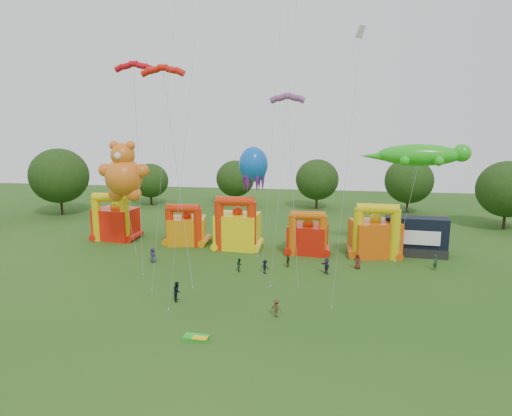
# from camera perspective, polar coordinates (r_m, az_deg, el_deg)

# --- Properties ---
(ground) EXTENTS (160.00, 160.00, 0.00)m
(ground) POSITION_cam_1_polar(r_m,az_deg,el_deg) (37.36, -7.06, -16.46)
(ground) COLOR #214914
(ground) RESTS_ON ground
(tree_ring) EXTENTS (124.70, 126.82, 12.07)m
(tree_ring) POSITION_cam_1_polar(r_m,az_deg,el_deg) (35.81, -8.89, -6.89)
(tree_ring) COLOR #352314
(tree_ring) RESTS_ON ground
(bouncy_castle_0) EXTENTS (6.16, 5.27, 7.00)m
(bouncy_castle_0) POSITION_cam_1_polar(r_m,az_deg,el_deg) (69.03, -17.20, -1.60)
(bouncy_castle_0) COLOR red
(bouncy_castle_0) RESTS_ON ground
(bouncy_castle_1) EXTENTS (5.72, 4.89, 5.88)m
(bouncy_castle_1) POSITION_cam_1_polar(r_m,az_deg,el_deg) (64.22, -8.70, -2.53)
(bouncy_castle_1) COLOR orange
(bouncy_castle_1) RESTS_ON ground
(bouncy_castle_2) EXTENTS (5.91, 4.89, 7.34)m
(bouncy_castle_2) POSITION_cam_1_polar(r_m,az_deg,el_deg) (61.31, -2.36, -2.54)
(bouncy_castle_2) COLOR yellow
(bouncy_castle_2) RESTS_ON ground
(bouncy_castle_3) EXTENTS (5.35, 4.52, 5.81)m
(bouncy_castle_3) POSITION_cam_1_polar(r_m,az_deg,el_deg) (59.55, 6.49, -3.57)
(bouncy_castle_3) COLOR red
(bouncy_castle_3) RESTS_ON ground
(bouncy_castle_4) EXTENTS (6.66, 5.85, 7.04)m
(bouncy_castle_4) POSITION_cam_1_polar(r_m,az_deg,el_deg) (59.87, 14.64, -3.35)
(bouncy_castle_4) COLOR #DB520B
(bouncy_castle_4) RESTS_ON ground
(stage_trailer) EXTENTS (7.83, 3.47, 4.96)m
(stage_trailer) POSITION_cam_1_polar(r_m,az_deg,el_deg) (61.91, 19.35, -3.41)
(stage_trailer) COLOR black
(stage_trailer) RESTS_ON ground
(teddy_bear_kite) EXTENTS (6.72, 4.77, 14.60)m
(teddy_bear_kite) POSITION_cam_1_polar(r_m,az_deg,el_deg) (60.72, -16.09, 3.34)
(teddy_bear_kite) COLOR orange
(teddy_bear_kite) RESTS_ON ground
(gecko_kite) EXTENTS (13.42, 6.89, 14.28)m
(gecko_kite) POSITION_cam_1_polar(r_m,az_deg,el_deg) (60.05, 18.92, 2.28)
(gecko_kite) COLOR green
(gecko_kite) RESTS_ON ground
(octopus_kite) EXTENTS (3.91, 7.36, 13.67)m
(octopus_kite) POSITION_cam_1_polar(r_m,az_deg,el_deg) (60.49, -0.21, 2.11)
(octopus_kite) COLOR blue
(octopus_kite) RESTS_ON ground
(parafoil_kites) EXTENTS (21.88, 9.03, 24.44)m
(parafoil_kites) POSITION_cam_1_polar(r_m,az_deg,el_deg) (49.62, -7.61, 4.04)
(parafoil_kites) COLOR red
(parafoil_kites) RESTS_ON ground
(diamond_kites) EXTENTS (20.72, 17.66, 40.68)m
(diamond_kites) POSITION_cam_1_polar(r_m,az_deg,el_deg) (46.73, -0.85, 9.63)
(diamond_kites) COLOR red
(diamond_kites) RESTS_ON ground
(folded_kite_bundle) EXTENTS (2.07, 1.21, 0.31)m
(folded_kite_bundle) POSITION_cam_1_polar(r_m,az_deg,el_deg) (37.98, -7.44, -15.75)
(folded_kite_bundle) COLOR green
(folded_kite_bundle) RESTS_ON ground
(spectator_0) EXTENTS (0.98, 0.73, 1.82)m
(spectator_0) POSITION_cam_1_polar(r_m,az_deg,el_deg) (57.18, -12.77, -5.77)
(spectator_0) COLOR #2A2C46
(spectator_0) RESTS_ON ground
(spectator_1) EXTENTS (0.63, 0.68, 1.56)m
(spectator_1) POSITION_cam_1_polar(r_m,az_deg,el_deg) (58.35, -12.69, -5.55)
(spectator_1) COLOR maroon
(spectator_1) RESTS_ON ground
(spectator_2) EXTENTS (0.82, 0.92, 1.57)m
(spectator_2) POSITION_cam_1_polar(r_m,az_deg,el_deg) (52.67, -2.07, -7.10)
(spectator_2) COLOR #173A1E
(spectator_2) RESTS_ON ground
(spectator_3) EXTENTS (1.18, 1.02, 1.58)m
(spectator_3) POSITION_cam_1_polar(r_m,az_deg,el_deg) (51.95, 1.12, -7.35)
(spectator_3) COLOR black
(spectator_3) RESTS_ON ground
(spectator_4) EXTENTS (0.66, 0.96, 1.52)m
(spectator_4) POSITION_cam_1_polar(r_m,az_deg,el_deg) (54.23, 4.00, -6.61)
(spectator_4) COLOR #382C16
(spectator_4) RESTS_ON ground
(spectator_5) EXTENTS (1.28, 1.75, 1.83)m
(spectator_5) POSITION_cam_1_polar(r_m,az_deg,el_deg) (52.41, 8.78, -7.17)
(spectator_5) COLOR #2F2B48
(spectator_5) RESTS_ON ground
(spectator_6) EXTENTS (1.00, 0.81, 1.77)m
(spectator_6) POSITION_cam_1_polar(r_m,az_deg,el_deg) (54.78, 12.59, -6.53)
(spectator_6) COLOR #521F17
(spectator_6) RESTS_ON ground
(spectator_7) EXTENTS (0.74, 0.79, 1.82)m
(spectator_7) POSITION_cam_1_polar(r_m,az_deg,el_deg) (56.95, 21.52, -6.35)
(spectator_7) COLOR #173923
(spectator_7) RESTS_ON ground
(spectator_8) EXTENTS (0.91, 1.06, 1.92)m
(spectator_8) POSITION_cam_1_polar(r_m,az_deg,el_deg) (45.09, -9.81, -10.23)
(spectator_8) COLOR black
(spectator_8) RESTS_ON ground
(spectator_9) EXTENTS (1.22, 1.03, 1.64)m
(spectator_9) POSITION_cam_1_polar(r_m,az_deg,el_deg) (41.23, 2.57, -12.38)
(spectator_9) COLOR #47321C
(spectator_9) RESTS_ON ground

